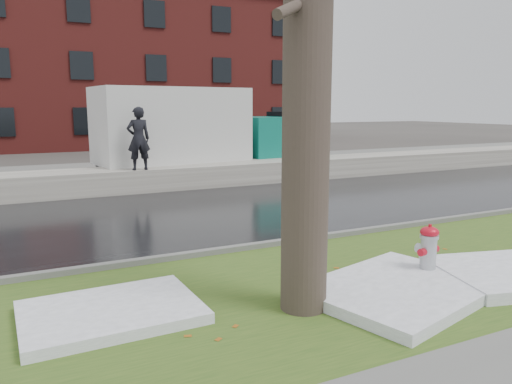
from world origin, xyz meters
name	(u,v)px	position (x,y,z in m)	size (l,w,h in m)	color
ground	(293,263)	(0.00, 0.00, 0.00)	(120.00, 120.00, 0.00)	#47423D
verge	(335,285)	(0.00, -1.25, 0.02)	(60.00, 4.50, 0.04)	#2E4D19
road	(203,213)	(0.00, 4.50, 0.01)	(60.00, 7.00, 0.03)	black
parking_lot	(130,173)	(0.00, 13.00, 0.01)	(60.00, 9.00, 0.03)	slate
curb	(267,245)	(0.00, 1.00, 0.07)	(60.00, 0.15, 0.14)	slate
snowbank	(159,178)	(0.00, 8.70, 0.38)	(60.00, 1.60, 0.75)	#B5B2A6
brick_building	(103,73)	(2.00, 30.00, 5.00)	(26.00, 12.00, 10.00)	maroon
bg_tree_right	(316,97)	(16.00, 24.00, 3.33)	(1.40, 1.62, 6.50)	brown
fire_hydrant	(428,249)	(1.45, -1.69, 0.50)	(0.43, 0.38, 0.87)	#A2A6AA
tree	(308,7)	(-0.92, -1.83, 3.90)	(1.42, 1.59, 7.67)	brown
box_truck	(199,132)	(1.96, 10.14, 1.77)	(10.12, 3.17, 3.34)	black
worker	(139,139)	(-0.74, 8.10, 1.72)	(0.71, 0.46, 1.94)	black
snow_patch_near	(399,290)	(0.56, -2.04, 0.12)	(2.60, 2.00, 0.16)	white
snow_patch_far	(111,312)	(-3.29, -1.00, 0.11)	(2.20, 1.60, 0.14)	white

